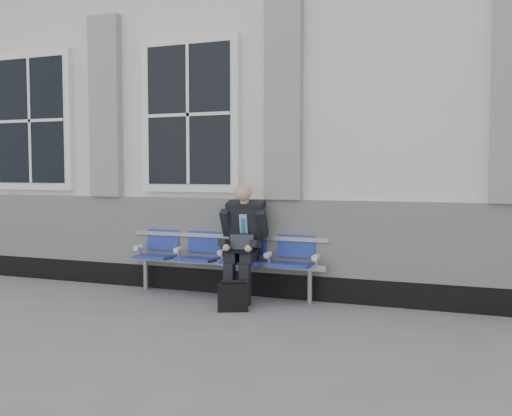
% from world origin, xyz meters
% --- Properties ---
extents(ground, '(70.00, 70.00, 0.00)m').
position_xyz_m(ground, '(0.00, 0.00, 0.00)').
color(ground, slate).
rests_on(ground, ground).
extents(station_building, '(14.40, 4.40, 4.49)m').
position_xyz_m(station_building, '(-0.02, 3.47, 2.22)').
color(station_building, silver).
rests_on(station_building, ground).
extents(bench, '(2.60, 0.47, 0.91)m').
position_xyz_m(bench, '(0.87, 1.32, 0.55)').
color(bench, '#9EA0A3').
rests_on(bench, ground).
extents(businessman, '(0.57, 0.76, 1.38)m').
position_xyz_m(businessman, '(1.18, 1.19, 0.75)').
color(businessman, black).
rests_on(businessman, ground).
extents(briefcase, '(0.37, 0.26, 0.35)m').
position_xyz_m(briefcase, '(1.28, 0.65, 0.16)').
color(briefcase, black).
rests_on(briefcase, ground).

